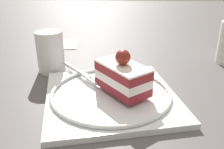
{
  "coord_description": "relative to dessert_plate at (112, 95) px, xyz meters",
  "views": [
    {
      "loc": [
        -0.0,
        -0.41,
        0.22
      ],
      "look_at": [
        -0.02,
        -0.03,
        0.05
      ],
      "focal_mm": 39.89,
      "sensor_mm": 36.0,
      "label": 1
    }
  ],
  "objects": [
    {
      "name": "cake_slice",
      "position": [
        0.02,
        0.0,
        0.03
      ],
      "size": [
        0.1,
        0.11,
        0.07
      ],
      "color": "maroon",
      "rests_on": "dessert_plate"
    },
    {
      "name": "folded_napkin",
      "position": [
        -0.14,
        0.31,
        -0.01
      ],
      "size": [
        0.07,
        0.11,
        0.0
      ],
      "primitive_type": "cube",
      "rotation": [
        0.0,
        0.0,
        1.67
      ],
      "color": "beige",
      "rests_on": "ground_plane"
    },
    {
      "name": "ground_plane",
      "position": [
        0.02,
        0.03,
        -0.01
      ],
      "size": [
        2.4,
        2.4,
        0.0
      ],
      "primitive_type": "plane",
      "color": "#4F4C4B"
    },
    {
      "name": "drink_glass_far",
      "position": [
        -0.13,
        0.12,
        0.03
      ],
      "size": [
        0.06,
        0.06,
        0.09
      ],
      "color": "white",
      "rests_on": "ground_plane"
    },
    {
      "name": "fork",
      "position": [
        -0.06,
        0.07,
        0.01
      ],
      "size": [
        0.09,
        0.1,
        0.0
      ],
      "color": "silver",
      "rests_on": "dessert_plate"
    },
    {
      "name": "dessert_plate",
      "position": [
        0.0,
        0.0,
        0.0
      ],
      "size": [
        0.26,
        0.26,
        0.02
      ],
      "color": "white",
      "rests_on": "ground_plane"
    }
  ]
}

